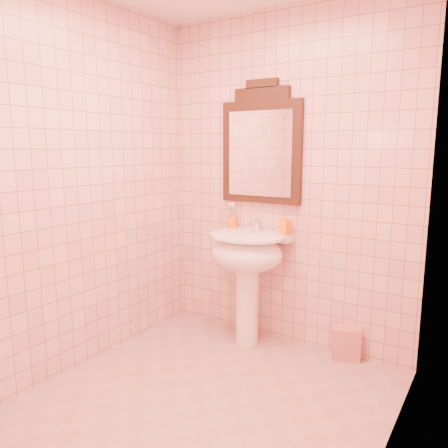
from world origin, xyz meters
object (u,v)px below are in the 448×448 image
Objects in this scene: mirror at (261,147)px; soap_dispenser at (285,224)px; pedestal_sink at (247,261)px; toothbrush_cup at (232,222)px; towel at (346,343)px.

mirror is 5.65× the size of soap_dispenser.
soap_dispenser is (0.24, 0.14, 0.28)m from pedestal_sink.
toothbrush_cup is (-0.24, 0.17, 0.25)m from pedestal_sink.
pedestal_sink is at bearing -138.47° from soap_dispenser.
pedestal_sink is 3.70× the size of towel.
toothbrush_cup is 0.78× the size of towel.
pedestal_sink is 0.87m from mirror.
toothbrush_cup is 1.12× the size of soap_dispenser.
toothbrush_cup is at bearing 179.81° from towel.
soap_dispenser is at bearing -3.46° from toothbrush_cup.
mirror is 0.61m from soap_dispenser.
towel is (0.97, -0.00, -0.80)m from toothbrush_cup.
pedestal_sink is 5.31× the size of soap_dispenser.
soap_dispenser is 0.96m from towel.
toothbrush_cup reaches higher than towel.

